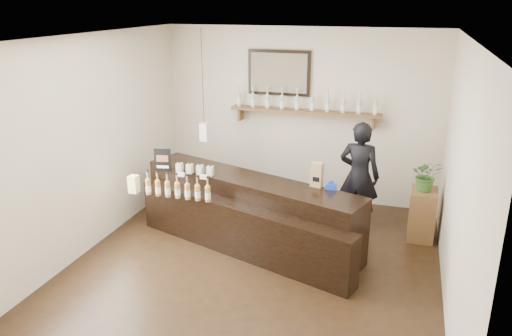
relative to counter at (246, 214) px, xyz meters
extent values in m
plane|color=black|center=(0.28, -0.58, -0.43)|extent=(5.00, 5.00, 0.00)
plane|color=beige|center=(0.28, 1.92, 0.97)|extent=(4.50, 0.00, 4.50)
plane|color=beige|center=(0.28, -3.08, 0.97)|extent=(4.50, 0.00, 4.50)
plane|color=beige|center=(-1.97, -0.58, 0.97)|extent=(0.00, 5.00, 5.00)
plane|color=beige|center=(2.53, -0.58, 0.97)|extent=(0.00, 5.00, 5.00)
plane|color=white|center=(0.28, -0.58, 2.37)|extent=(5.00, 5.00, 0.00)
cube|color=brown|center=(0.38, 1.79, 1.07)|extent=(2.40, 0.25, 0.04)
cube|color=brown|center=(-0.70, 1.82, 0.95)|extent=(0.04, 0.20, 0.20)
cube|color=brown|center=(1.46, 1.82, 0.95)|extent=(0.04, 0.20, 0.20)
cube|color=black|center=(-0.07, 1.89, 1.65)|extent=(1.02, 0.04, 0.72)
cube|color=#4C3E31|center=(-0.07, 1.87, 1.65)|extent=(0.92, 0.01, 0.62)
cube|color=white|center=(-1.02, 1.02, 0.82)|extent=(0.12, 0.12, 0.28)
cylinder|color=black|center=(-1.02, 1.02, 1.67)|extent=(0.01, 0.01, 1.41)
cylinder|color=#ACC1A2|center=(-0.72, 1.79, 1.19)|extent=(0.07, 0.07, 0.20)
cone|color=#ACC1A2|center=(-0.72, 1.79, 1.32)|extent=(0.07, 0.07, 0.05)
cylinder|color=#ACC1A2|center=(-0.72, 1.79, 1.38)|extent=(0.02, 0.02, 0.07)
cylinder|color=gold|center=(-0.72, 1.79, 1.43)|extent=(0.03, 0.03, 0.02)
cylinder|color=white|center=(-0.72, 1.79, 1.17)|extent=(0.07, 0.07, 0.09)
cylinder|color=#ACC1A2|center=(-0.47, 1.79, 1.19)|extent=(0.07, 0.07, 0.20)
cone|color=#ACC1A2|center=(-0.47, 1.79, 1.32)|extent=(0.07, 0.07, 0.05)
cylinder|color=#ACC1A2|center=(-0.47, 1.79, 1.38)|extent=(0.02, 0.02, 0.07)
cylinder|color=gold|center=(-0.47, 1.79, 1.43)|extent=(0.03, 0.03, 0.02)
cylinder|color=white|center=(-0.47, 1.79, 1.17)|extent=(0.07, 0.07, 0.09)
cylinder|color=#ACC1A2|center=(-0.23, 1.79, 1.19)|extent=(0.07, 0.07, 0.20)
cone|color=#ACC1A2|center=(-0.23, 1.79, 1.32)|extent=(0.07, 0.07, 0.05)
cylinder|color=#ACC1A2|center=(-0.23, 1.79, 1.38)|extent=(0.02, 0.02, 0.07)
cylinder|color=gold|center=(-0.23, 1.79, 1.43)|extent=(0.03, 0.03, 0.02)
cylinder|color=white|center=(-0.23, 1.79, 1.17)|extent=(0.07, 0.07, 0.09)
cylinder|color=#ACC1A2|center=(0.02, 1.79, 1.19)|extent=(0.07, 0.07, 0.20)
cone|color=#ACC1A2|center=(0.02, 1.79, 1.32)|extent=(0.07, 0.07, 0.05)
cylinder|color=#ACC1A2|center=(0.02, 1.79, 1.38)|extent=(0.02, 0.02, 0.07)
cylinder|color=gold|center=(0.02, 1.79, 1.43)|extent=(0.03, 0.03, 0.02)
cylinder|color=white|center=(0.02, 1.79, 1.17)|extent=(0.07, 0.07, 0.09)
cylinder|color=#ACC1A2|center=(0.26, 1.79, 1.19)|extent=(0.07, 0.07, 0.20)
cone|color=#ACC1A2|center=(0.26, 1.79, 1.32)|extent=(0.07, 0.07, 0.05)
cylinder|color=#ACC1A2|center=(0.26, 1.79, 1.38)|extent=(0.02, 0.02, 0.07)
cylinder|color=gold|center=(0.26, 1.79, 1.43)|extent=(0.03, 0.03, 0.02)
cylinder|color=white|center=(0.26, 1.79, 1.17)|extent=(0.07, 0.07, 0.09)
cylinder|color=#ACC1A2|center=(0.51, 1.79, 1.19)|extent=(0.07, 0.07, 0.20)
cone|color=#ACC1A2|center=(0.51, 1.79, 1.32)|extent=(0.07, 0.07, 0.05)
cylinder|color=#ACC1A2|center=(0.51, 1.79, 1.38)|extent=(0.02, 0.02, 0.07)
cylinder|color=gold|center=(0.51, 1.79, 1.43)|extent=(0.03, 0.03, 0.02)
cylinder|color=white|center=(0.51, 1.79, 1.17)|extent=(0.07, 0.07, 0.09)
cylinder|color=#ACC1A2|center=(0.75, 1.79, 1.19)|extent=(0.07, 0.07, 0.20)
cone|color=#ACC1A2|center=(0.75, 1.79, 1.32)|extent=(0.07, 0.07, 0.05)
cylinder|color=#ACC1A2|center=(0.75, 1.79, 1.38)|extent=(0.02, 0.02, 0.07)
cylinder|color=gold|center=(0.75, 1.79, 1.43)|extent=(0.03, 0.03, 0.02)
cylinder|color=white|center=(0.75, 1.79, 1.17)|extent=(0.07, 0.07, 0.09)
cylinder|color=#ACC1A2|center=(0.99, 1.79, 1.19)|extent=(0.07, 0.07, 0.20)
cone|color=#ACC1A2|center=(0.99, 1.79, 1.32)|extent=(0.07, 0.07, 0.05)
cylinder|color=#ACC1A2|center=(0.99, 1.79, 1.38)|extent=(0.02, 0.02, 0.07)
cylinder|color=gold|center=(0.99, 1.79, 1.43)|extent=(0.03, 0.03, 0.02)
cylinder|color=white|center=(0.99, 1.79, 1.17)|extent=(0.07, 0.07, 0.09)
cylinder|color=#ACC1A2|center=(1.24, 1.79, 1.19)|extent=(0.07, 0.07, 0.20)
cone|color=#ACC1A2|center=(1.24, 1.79, 1.32)|extent=(0.07, 0.07, 0.05)
cylinder|color=#ACC1A2|center=(1.24, 1.79, 1.38)|extent=(0.02, 0.02, 0.07)
cylinder|color=gold|center=(1.24, 1.79, 1.43)|extent=(0.03, 0.03, 0.02)
cylinder|color=white|center=(1.24, 1.79, 1.17)|extent=(0.07, 0.07, 0.09)
cylinder|color=#ACC1A2|center=(1.48, 1.79, 1.19)|extent=(0.07, 0.07, 0.20)
cone|color=#ACC1A2|center=(1.48, 1.79, 1.32)|extent=(0.07, 0.07, 0.05)
cylinder|color=#ACC1A2|center=(1.48, 1.79, 1.38)|extent=(0.02, 0.02, 0.07)
cylinder|color=gold|center=(1.48, 1.79, 1.43)|extent=(0.03, 0.03, 0.02)
cylinder|color=white|center=(1.48, 1.79, 1.17)|extent=(0.07, 0.07, 0.09)
cube|color=black|center=(0.01, 0.12, 0.03)|extent=(3.28, 1.59, 0.91)
cube|color=black|center=(0.01, -0.31, -0.08)|extent=(3.19, 1.32, 0.69)
cube|color=white|center=(-0.90, -0.09, 0.51)|extent=(0.10, 0.04, 0.05)
cube|color=white|center=(-0.57, -0.09, 0.51)|extent=(0.10, 0.04, 0.05)
cube|color=#FEEC9B|center=(-1.51, -0.31, 0.32)|extent=(0.12, 0.12, 0.12)
cube|color=#FEEC9B|center=(-1.51, -0.31, 0.44)|extent=(0.12, 0.12, 0.12)
cube|color=#ACC1A2|center=(-1.00, 0.07, 0.55)|extent=(0.08, 0.08, 0.13)
cube|color=beige|center=(-1.00, 0.03, 0.55)|extent=(0.07, 0.00, 0.06)
cylinder|color=black|center=(-1.00, 0.07, 0.62)|extent=(0.02, 0.02, 0.03)
cube|color=#ACC1A2|center=(-0.85, 0.07, 0.55)|extent=(0.08, 0.08, 0.13)
cube|color=beige|center=(-0.85, 0.03, 0.55)|extent=(0.07, 0.00, 0.06)
cylinder|color=black|center=(-0.85, 0.07, 0.62)|extent=(0.02, 0.02, 0.03)
cube|color=#ACC1A2|center=(-0.69, 0.07, 0.55)|extent=(0.08, 0.08, 0.13)
cube|color=beige|center=(-0.69, 0.03, 0.55)|extent=(0.07, 0.00, 0.06)
cylinder|color=black|center=(-0.69, 0.07, 0.62)|extent=(0.02, 0.02, 0.03)
cube|color=#ACC1A2|center=(-0.54, 0.07, 0.55)|extent=(0.08, 0.08, 0.13)
cube|color=beige|center=(-0.54, 0.03, 0.55)|extent=(0.07, 0.00, 0.06)
cylinder|color=black|center=(-0.54, 0.07, 0.62)|extent=(0.02, 0.02, 0.03)
cylinder|color=#A67538|center=(-1.29, -0.31, 0.36)|extent=(0.07, 0.07, 0.20)
cone|color=#A67538|center=(-1.29, -0.31, 0.49)|extent=(0.07, 0.07, 0.05)
cylinder|color=#A67538|center=(-1.29, -0.31, 0.55)|extent=(0.02, 0.02, 0.07)
cylinder|color=black|center=(-1.29, -0.31, 0.60)|extent=(0.03, 0.03, 0.02)
cylinder|color=white|center=(-1.29, -0.31, 0.34)|extent=(0.07, 0.07, 0.09)
cylinder|color=#A67538|center=(-1.14, -0.31, 0.36)|extent=(0.07, 0.07, 0.20)
cone|color=#A67538|center=(-1.14, -0.31, 0.49)|extent=(0.07, 0.07, 0.05)
cylinder|color=#A67538|center=(-1.14, -0.31, 0.55)|extent=(0.02, 0.02, 0.07)
cylinder|color=black|center=(-1.14, -0.31, 0.60)|extent=(0.03, 0.03, 0.02)
cylinder|color=white|center=(-1.14, -0.31, 0.34)|extent=(0.07, 0.07, 0.09)
cylinder|color=#A67538|center=(-1.00, -0.31, 0.36)|extent=(0.07, 0.07, 0.20)
cone|color=#A67538|center=(-1.00, -0.31, 0.49)|extent=(0.07, 0.07, 0.05)
cylinder|color=#A67538|center=(-1.00, -0.31, 0.55)|extent=(0.02, 0.02, 0.07)
cylinder|color=black|center=(-1.00, -0.31, 0.60)|extent=(0.03, 0.03, 0.02)
cylinder|color=white|center=(-1.00, -0.31, 0.34)|extent=(0.07, 0.07, 0.09)
cylinder|color=#A67538|center=(-0.86, -0.31, 0.36)|extent=(0.07, 0.07, 0.20)
cone|color=#A67538|center=(-0.86, -0.31, 0.49)|extent=(0.07, 0.07, 0.05)
cylinder|color=#A67538|center=(-0.86, -0.31, 0.55)|extent=(0.02, 0.02, 0.07)
cylinder|color=black|center=(-0.86, -0.31, 0.60)|extent=(0.03, 0.03, 0.02)
cylinder|color=white|center=(-0.86, -0.31, 0.34)|extent=(0.07, 0.07, 0.09)
cylinder|color=#A67538|center=(-0.71, -0.31, 0.36)|extent=(0.07, 0.07, 0.20)
cone|color=#A67538|center=(-0.71, -0.31, 0.49)|extent=(0.07, 0.07, 0.05)
cylinder|color=#A67538|center=(-0.71, -0.31, 0.55)|extent=(0.02, 0.02, 0.07)
cylinder|color=black|center=(-0.71, -0.31, 0.60)|extent=(0.03, 0.03, 0.02)
cylinder|color=white|center=(-0.71, -0.31, 0.34)|extent=(0.07, 0.07, 0.09)
cylinder|color=#A67538|center=(-0.57, -0.31, 0.36)|extent=(0.07, 0.07, 0.20)
cone|color=#A67538|center=(-0.57, -0.31, 0.49)|extent=(0.07, 0.07, 0.05)
cylinder|color=#A67538|center=(-0.57, -0.31, 0.55)|extent=(0.02, 0.02, 0.07)
cylinder|color=black|center=(-0.57, -0.31, 0.60)|extent=(0.03, 0.03, 0.02)
cylinder|color=white|center=(-0.57, -0.31, 0.34)|extent=(0.07, 0.07, 0.09)
cylinder|color=#A67538|center=(-0.42, -0.31, 0.36)|extent=(0.07, 0.07, 0.20)
cone|color=#A67538|center=(-0.42, -0.31, 0.49)|extent=(0.07, 0.07, 0.05)
cylinder|color=#A67538|center=(-0.42, -0.31, 0.55)|extent=(0.02, 0.02, 0.07)
cylinder|color=black|center=(-0.42, -0.31, 0.60)|extent=(0.03, 0.03, 0.02)
cylinder|color=white|center=(-0.42, -0.31, 0.34)|extent=(0.07, 0.07, 0.09)
cube|color=black|center=(-1.23, 0.03, 0.65)|extent=(0.23, 0.06, 0.33)
cube|color=brown|center=(-1.23, 0.01, 0.67)|extent=(0.17, 0.03, 0.09)
cube|color=white|center=(-1.23, 0.01, 0.55)|extent=(0.17, 0.03, 0.04)
cube|color=olive|center=(0.93, 0.08, 0.64)|extent=(0.16, 0.13, 0.32)
cube|color=black|center=(0.93, 0.03, 0.60)|extent=(0.09, 0.02, 0.06)
cube|color=#1A39B7|center=(1.12, 0.03, 0.52)|extent=(0.14, 0.06, 0.07)
cylinder|color=#1A39B7|center=(1.12, 0.03, 0.56)|extent=(0.08, 0.03, 0.08)
cube|color=brown|center=(2.28, 0.89, -0.07)|extent=(0.37, 0.50, 0.71)
imported|color=#386126|center=(2.28, 0.89, 0.50)|extent=(0.43, 0.38, 0.44)
imported|color=black|center=(1.38, 0.97, 0.47)|extent=(0.71, 0.51, 1.80)
camera|label=1|loc=(1.96, -5.87, 2.77)|focal=35.00mm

